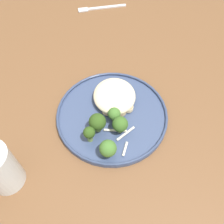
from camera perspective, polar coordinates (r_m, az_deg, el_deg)
name	(u,v)px	position (r m, az deg, el deg)	size (l,w,h in m)	color
ground	(116,208)	(1.32, 0.90, -21.16)	(6.00, 6.00, 0.00)	#665B51
wooden_dining_table	(119,147)	(0.70, 1.61, -8.15)	(1.40, 1.00, 0.74)	brown
dinner_plate	(112,115)	(0.65, 0.00, -0.58)	(0.29, 0.29, 0.02)	#38476B
noodle_bed	(114,96)	(0.66, 0.55, 3.78)	(0.12, 0.11, 0.04)	beige
seared_scallop_large_seared	(122,95)	(0.67, 2.21, 3.99)	(0.03, 0.03, 0.01)	#E5C689
seared_scallop_front_small	(107,110)	(0.64, -1.06, 0.55)	(0.03, 0.03, 0.01)	#DBB77A
seared_scallop_center_golden	(120,104)	(0.65, 1.92, 1.84)	(0.03, 0.03, 0.01)	#DBB77A
seared_scallop_tilted_round	(128,108)	(0.65, 3.78, 1.01)	(0.03, 0.03, 0.01)	beige
seared_scallop_on_noodles	(121,110)	(0.64, 2.10, 0.35)	(0.03, 0.03, 0.02)	#DBB77A
broccoli_floret_split_head	(121,125)	(0.59, 2.02, -2.91)	(0.04, 0.04, 0.05)	#89A356
broccoli_floret_tall_stalk	(114,114)	(0.61, 0.51, -0.48)	(0.03, 0.03, 0.05)	#7A994C
broccoli_floret_left_leaning	(97,122)	(0.59, -3.37, -2.34)	(0.04, 0.04, 0.06)	#7A994C
broccoli_floret_small_sprig	(89,133)	(0.58, -5.23, -4.88)	(0.03, 0.03, 0.05)	#7A994C
broccoli_floret_center_pile	(108,149)	(0.56, -0.94, -8.39)	(0.04, 0.04, 0.05)	#7A994C
onion_sliver_short_strip	(125,149)	(0.59, 3.04, -8.46)	(0.04, 0.01, 0.00)	silver
onion_sliver_pale_crescent	(115,120)	(0.63, 0.77, -1.78)	(0.06, 0.01, 0.00)	silver
onion_sliver_long_sliver	(126,134)	(0.61, 3.18, -4.97)	(0.06, 0.01, 0.00)	silver
onion_sliver_curled_piece	(115,130)	(0.62, 0.75, -4.23)	(0.06, 0.01, 0.00)	silver
water_glass	(1,170)	(0.58, -24.24, -12.11)	(0.08, 0.08, 0.12)	silver
dinner_fork	(101,8)	(1.02, -2.59, 22.79)	(0.04, 0.19, 0.00)	silver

